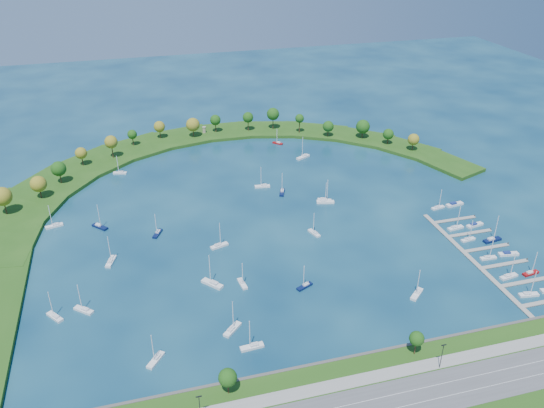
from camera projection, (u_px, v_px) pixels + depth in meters
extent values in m
plane|color=#082A47|center=(265.00, 217.00, 272.65)|extent=(700.00, 700.00, 0.00)
cube|color=#474442|center=(341.00, 360.00, 185.56)|extent=(420.00, 1.20, 1.80)
cube|color=#515154|center=(367.00, 408.00, 167.02)|extent=(420.00, 16.00, 0.12)
cube|color=gray|center=(353.00, 381.00, 176.32)|extent=(420.00, 5.00, 0.12)
cube|color=silver|center=(364.00, 401.00, 169.10)|extent=(420.00, 0.15, 0.02)
cylinder|color=#382314|center=(228.00, 387.00, 170.88)|extent=(0.56, 0.56, 5.25)
sphere|color=#1F4D13|center=(228.00, 378.00, 169.04)|extent=(6.00, 6.00, 6.00)
cylinder|color=#382314|center=(415.00, 348.00, 185.87)|extent=(0.56, 0.56, 5.60)
sphere|color=#1F4D13|center=(417.00, 339.00, 184.03)|extent=(5.20, 5.20, 5.20)
cylinder|color=black|center=(442.00, 356.00, 179.21)|extent=(0.24, 0.24, 10.00)
cube|color=#214B14|center=(20.00, 210.00, 276.38)|extent=(50.23, 54.30, 2.00)
cube|color=#214B14|center=(55.00, 184.00, 302.64)|extent=(54.07, 56.09, 2.00)
cube|color=#214B14|center=(94.00, 164.00, 326.65)|extent=(55.20, 54.07, 2.00)
cube|color=#214B14|center=(136.00, 148.00, 347.02)|extent=(53.65, 48.47, 2.00)
cube|color=#214B14|center=(180.00, 138.00, 362.56)|extent=(49.62, 39.75, 2.00)
cube|color=#214B14|center=(224.00, 132.00, 372.39)|extent=(44.32, 29.96, 2.00)
cube|color=#214B14|center=(269.00, 130.00, 375.92)|extent=(49.49, 38.05, 2.00)
cube|color=#214B14|center=(313.00, 131.00, 372.96)|extent=(51.13, 44.12, 2.00)
cube|color=#214B14|center=(358.00, 137.00, 363.68)|extent=(49.19, 47.96, 2.00)
cube|color=#214B14|center=(401.00, 147.00, 348.61)|extent=(43.90, 49.49, 2.00)
cube|color=#214B14|center=(443.00, 162.00, 328.63)|extent=(35.67, 48.74, 2.00)
cylinder|color=#382314|center=(5.00, 207.00, 269.34)|extent=(0.56, 0.56, 7.99)
sphere|color=brown|center=(2.00, 196.00, 266.51)|extent=(9.38, 9.38, 9.38)
cylinder|color=#382314|center=(40.00, 192.00, 284.59)|extent=(0.56, 0.56, 6.50)
sphere|color=brown|center=(38.00, 184.00, 282.21)|extent=(8.49, 8.49, 8.49)
cylinder|color=#382314|center=(60.00, 177.00, 299.80)|extent=(0.56, 0.56, 7.06)
sphere|color=#1F4D13|center=(59.00, 169.00, 297.32)|extent=(8.21, 8.21, 8.21)
cylinder|color=#382314|center=(82.00, 160.00, 320.31)|extent=(0.56, 0.56, 6.51)
sphere|color=brown|center=(81.00, 153.00, 318.08)|extent=(6.90, 6.90, 6.90)
cylinder|color=#382314|center=(112.00, 151.00, 329.57)|extent=(0.56, 0.56, 8.80)
sphere|color=brown|center=(111.00, 142.00, 326.70)|extent=(7.82, 7.82, 7.82)
cylinder|color=#382314|center=(133.00, 141.00, 347.14)|extent=(0.56, 0.56, 6.34)
sphere|color=#1F4D13|center=(132.00, 134.00, 345.04)|extent=(6.03, 6.03, 6.03)
cylinder|color=#382314|center=(160.00, 134.00, 357.77)|extent=(0.56, 0.56, 6.68)
sphere|color=brown|center=(159.00, 127.00, 355.46)|extent=(7.33, 7.33, 7.33)
cylinder|color=#382314|center=(193.00, 132.00, 360.07)|extent=(0.56, 0.56, 6.74)
sphere|color=brown|center=(193.00, 125.00, 357.59)|extent=(8.97, 8.97, 8.97)
cylinder|color=#382314|center=(216.00, 127.00, 367.41)|extent=(0.56, 0.56, 7.23)
sphere|color=#1F4D13|center=(215.00, 120.00, 364.99)|extent=(7.10, 7.10, 7.10)
cylinder|color=#382314|center=(248.00, 125.00, 369.58)|extent=(0.56, 0.56, 8.08)
sphere|color=#1F4D13|center=(248.00, 117.00, 366.94)|extent=(7.19, 7.19, 7.19)
cylinder|color=#382314|center=(273.00, 123.00, 372.07)|extent=(0.56, 0.56, 9.10)
sphere|color=#1F4D13|center=(273.00, 114.00, 369.07)|extent=(8.46, 8.46, 8.46)
cylinder|color=#382314|center=(299.00, 126.00, 366.00)|extent=(0.56, 0.56, 8.98)
sphere|color=#1F4D13|center=(300.00, 118.00, 363.27)|extent=(5.90, 5.90, 5.90)
cylinder|color=#382314|center=(328.00, 132.00, 360.91)|extent=(0.56, 0.56, 5.66)
sphere|color=#1F4D13|center=(328.00, 126.00, 358.85)|extent=(7.25, 7.25, 7.25)
cylinder|color=#382314|center=(362.00, 134.00, 358.46)|extent=(0.56, 0.56, 6.11)
sphere|color=#1F4D13|center=(363.00, 127.00, 356.12)|extent=(9.11, 9.11, 9.11)
cylinder|color=#382314|center=(388.00, 140.00, 349.22)|extent=(0.56, 0.56, 5.49)
sphere|color=#1F4D13|center=(388.00, 134.00, 347.24)|extent=(6.93, 6.93, 6.93)
cylinder|color=#382314|center=(413.00, 146.00, 340.05)|extent=(0.56, 0.56, 6.00)
sphere|color=brown|center=(413.00, 139.00, 337.91)|extent=(7.25, 7.25, 7.25)
cylinder|color=gray|center=(204.00, 130.00, 367.20)|extent=(2.20, 2.20, 3.93)
cylinder|color=gray|center=(204.00, 127.00, 366.18)|extent=(2.60, 2.60, 0.30)
cube|color=gray|center=(472.00, 260.00, 239.00)|extent=(2.20, 82.00, 0.40)
cube|color=gray|center=(525.00, 282.00, 225.07)|extent=(22.00, 2.00, 0.40)
cube|color=gray|center=(505.00, 264.00, 236.23)|extent=(22.00, 2.00, 0.40)
cylinder|color=#382314|center=(527.00, 260.00, 238.64)|extent=(0.36, 0.36, 1.60)
cube|color=gray|center=(487.00, 248.00, 247.39)|extent=(22.00, 2.00, 0.40)
cylinder|color=#382314|center=(508.00, 244.00, 249.80)|extent=(0.36, 0.36, 1.60)
cube|color=gray|center=(470.00, 233.00, 258.55)|extent=(22.00, 2.00, 0.40)
cylinder|color=#382314|center=(491.00, 229.00, 260.96)|extent=(0.36, 0.36, 1.60)
cube|color=gray|center=(455.00, 219.00, 269.71)|extent=(22.00, 2.00, 0.40)
cylinder|color=#382314|center=(475.00, 216.00, 272.12)|extent=(0.36, 0.36, 1.60)
cube|color=#09143D|center=(282.00, 192.00, 294.84)|extent=(5.20, 8.63, 1.00)
cube|color=silver|center=(282.00, 190.00, 295.16)|extent=(2.58, 3.31, 0.70)
cylinder|color=silver|center=(282.00, 183.00, 291.30)|extent=(0.32, 0.32, 11.27)
cube|color=white|center=(219.00, 246.00, 248.53)|extent=(8.74, 4.77, 1.01)
cube|color=silver|center=(218.00, 245.00, 247.72)|extent=(3.30, 2.46, 0.71)
cylinder|color=silver|center=(220.00, 234.00, 245.87)|extent=(0.32, 0.32, 11.36)
cube|color=white|center=(54.00, 226.00, 263.94)|extent=(8.54, 4.28, 0.99)
cube|color=silver|center=(56.00, 224.00, 263.89)|extent=(3.19, 2.28, 0.69)
cylinder|color=silver|center=(50.00, 216.00, 260.74)|extent=(0.32, 0.32, 11.11)
cube|color=white|center=(120.00, 173.00, 316.37)|extent=(7.98, 4.24, 0.92)
cube|color=silver|center=(121.00, 172.00, 315.98)|extent=(3.01, 2.21, 0.65)
cylinder|color=silver|center=(118.00, 164.00, 313.67)|extent=(0.32, 0.32, 10.38)
cube|color=white|center=(262.00, 186.00, 301.16)|extent=(8.68, 3.58, 1.01)
cube|color=silver|center=(264.00, 185.00, 300.84)|extent=(3.16, 2.07, 0.71)
cylinder|color=silver|center=(261.00, 176.00, 298.11)|extent=(0.32, 0.32, 11.37)
cube|color=maroon|center=(278.00, 143.00, 356.00)|extent=(6.48, 6.12, 0.84)
cube|color=silver|center=(279.00, 142.00, 355.38)|extent=(2.73, 2.65, 0.59)
cylinder|color=silver|center=(277.00, 136.00, 353.76)|extent=(0.32, 0.32, 9.41)
cube|color=white|center=(232.00, 329.00, 199.54)|extent=(7.95, 7.85, 1.05)
cube|color=silver|center=(231.00, 329.00, 198.45)|extent=(3.38, 3.36, 0.73)
cylinder|color=silver|center=(233.00, 315.00, 196.98)|extent=(0.32, 0.32, 11.78)
cube|color=#09143D|center=(158.00, 234.00, 257.83)|extent=(5.49, 7.99, 0.94)
cube|color=silver|center=(158.00, 231.00, 258.12)|extent=(2.61, 3.14, 0.66)
cylinder|color=silver|center=(156.00, 224.00, 254.52)|extent=(0.32, 0.32, 10.58)
cube|color=white|center=(84.00, 310.00, 209.04)|extent=(7.84, 7.28, 1.00)
cube|color=silver|center=(85.00, 309.00, 208.31)|extent=(3.28, 3.16, 0.70)
cylinder|color=silver|center=(80.00, 297.00, 206.34)|extent=(0.32, 0.32, 11.30)
cube|color=white|center=(212.00, 284.00, 223.45)|extent=(8.55, 9.23, 1.18)
cube|color=silver|center=(214.00, 283.00, 222.49)|extent=(3.72, 3.86, 0.83)
cylinder|color=silver|center=(210.00, 269.00, 220.35)|extent=(0.32, 0.32, 13.29)
cube|color=#09143D|center=(305.00, 286.00, 222.17)|extent=(7.61, 5.05, 0.89)
cube|color=silver|center=(306.00, 284.00, 222.23)|extent=(2.97, 2.43, 0.62)
cylinder|color=silver|center=(304.00, 276.00, 219.21)|extent=(0.32, 0.32, 10.04)
cube|color=white|center=(55.00, 317.00, 205.65)|extent=(6.72, 7.80, 0.97)
cube|color=silver|center=(56.00, 316.00, 204.83)|extent=(2.98, 3.21, 0.68)
cylinder|color=silver|center=(51.00, 304.00, 203.14)|extent=(0.32, 0.32, 10.92)
cube|color=white|center=(314.00, 233.00, 258.28)|extent=(4.36, 7.86, 0.91)
cube|color=silver|center=(315.00, 232.00, 257.35)|extent=(2.23, 2.98, 0.64)
cylinder|color=silver|center=(314.00, 223.00, 256.05)|extent=(0.32, 0.32, 10.22)
cube|color=white|center=(156.00, 360.00, 186.09)|extent=(6.91, 7.97, 0.99)
cube|color=silver|center=(157.00, 357.00, 186.35)|extent=(3.06, 3.29, 0.70)
cylinder|color=silver|center=(153.00, 348.00, 182.62)|extent=(0.32, 0.32, 11.19)
cube|color=white|center=(324.00, 200.00, 287.45)|extent=(7.43, 4.90, 0.87)
cube|color=silver|center=(323.00, 199.00, 287.20)|extent=(2.90, 2.36, 0.61)
cylinder|color=silver|center=(326.00, 191.00, 284.81)|extent=(0.32, 0.32, 9.78)
cube|color=#09143D|center=(100.00, 227.00, 263.19)|extent=(7.75, 8.08, 1.05)
cube|color=silver|center=(98.00, 225.00, 263.16)|extent=(3.34, 3.41, 0.74)
cylinder|color=silver|center=(99.00, 216.00, 259.77)|extent=(0.32, 0.32, 11.82)
cube|color=white|center=(242.00, 284.00, 223.70)|extent=(3.03, 7.79, 0.91)
cube|color=silver|center=(242.00, 281.00, 223.94)|extent=(1.80, 2.82, 0.64)
cylinder|color=silver|center=(242.00, 274.00, 220.52)|extent=(0.32, 0.32, 10.24)
cube|color=white|center=(252.00, 347.00, 191.64)|extent=(8.60, 2.96, 1.01)
cube|color=silver|center=(254.00, 345.00, 191.47)|extent=(3.07, 1.86, 0.71)
cylinder|color=silver|center=(250.00, 334.00, 188.45)|extent=(0.32, 0.32, 11.41)
cube|color=white|center=(111.00, 262.00, 237.57)|extent=(5.15, 9.07, 1.05)
cube|color=silver|center=(110.00, 261.00, 236.37)|extent=(2.61, 3.45, 0.73)
cylinder|color=silver|center=(109.00, 248.00, 235.09)|extent=(0.32, 0.32, 11.81)
cube|color=white|center=(325.00, 202.00, 285.18)|extent=(9.50, 4.83, 1.10)
cube|color=silver|center=(324.00, 200.00, 284.73)|extent=(3.56, 2.56, 0.77)
cylinder|color=silver|center=(327.00, 191.00, 281.95)|extent=(0.32, 0.32, 12.35)
cube|color=white|center=(303.00, 157.00, 335.97)|extent=(9.58, 6.91, 1.14)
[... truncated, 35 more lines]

